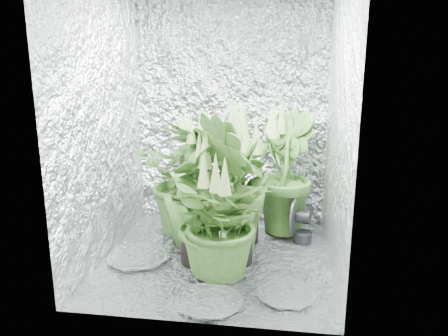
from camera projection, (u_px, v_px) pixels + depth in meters
name	position (u px, v px, depth m)	size (l,w,h in m)	color
ground	(217.00, 258.00, 3.15)	(1.60, 1.60, 0.00)	silver
walls	(216.00, 121.00, 2.91)	(1.62, 1.62, 2.00)	silver
plant_a	(191.00, 178.00, 3.48)	(0.86, 0.86, 1.00)	black
plant_b	(243.00, 188.00, 3.34)	(0.62, 0.62, 0.96)	black
plant_c	(284.00, 174.00, 3.52)	(0.63, 0.63, 1.08)	black
plant_d	(198.00, 186.00, 3.25)	(0.73, 0.73, 1.02)	black
plant_e	(215.00, 221.00, 2.78)	(0.83, 0.83, 0.84)	black
plant_f	(198.00, 205.00, 2.99)	(0.62, 0.62, 0.93)	black
plant_g	(233.00, 190.00, 2.98)	(0.67, 0.67, 1.14)	black
circulation_fan	(299.00, 223.00, 3.41)	(0.18, 0.31, 0.37)	black
plant_label	(223.00, 237.00, 2.77)	(0.05, 0.01, 0.08)	white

